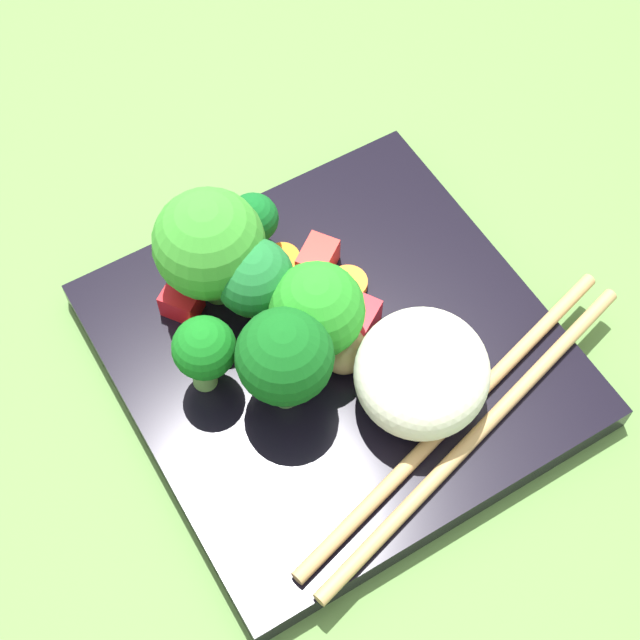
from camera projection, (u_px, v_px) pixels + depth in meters
ground_plane at (336, 370)px, 56.05cm from camera, size 110.00×110.00×2.00cm
square_plate at (336, 354)px, 54.41cm from camera, size 23.99×23.99×1.80cm
rice_mound at (422, 373)px, 49.86cm from camera, size 10.31×10.32×5.17cm
broccoli_floret_0 at (253, 220)px, 55.02cm from camera, size 2.96×2.96×4.27cm
broccoli_floret_1 at (255, 280)px, 51.14cm from camera, size 4.32×4.32×6.45cm
broccoli_floret_2 at (204, 350)px, 49.53cm from camera, size 3.41×3.41×5.47cm
broccoli_floret_3 at (209, 245)px, 51.17cm from camera, size 6.11×6.11×8.15cm
broccoli_floret_4 at (316, 311)px, 50.43cm from camera, size 5.19×5.19×6.52cm
broccoli_floret_5 at (285, 358)px, 48.46cm from camera, size 5.10×5.10×6.98cm
carrot_slice_0 at (308, 295)px, 55.00cm from camera, size 2.94×2.94×0.63cm
carrot_slice_1 at (348, 283)px, 55.45cm from camera, size 3.11×3.11×0.55cm
carrot_slice_2 at (283, 260)px, 56.26cm from camera, size 2.99×2.99×0.63cm
carrot_slice_3 at (199, 338)px, 53.55cm from camera, size 2.97×2.97×0.63cm
carrot_slice_4 at (259, 357)px, 52.83cm from camera, size 2.81×2.81×0.78cm
pepper_chunk_0 at (352, 319)px, 53.52cm from camera, size 3.64×3.61×1.78cm
pepper_chunk_1 at (318, 259)px, 55.60cm from camera, size 3.02×2.90×1.76cm
pepper_chunk_3 at (182, 302)px, 54.14cm from camera, size 2.57×2.65×1.67cm
chicken_piece_0 at (346, 351)px, 52.23cm from camera, size 3.63×3.49×2.19cm
chicken_piece_1 at (264, 280)px, 54.76cm from camera, size 3.21×2.85×1.93cm
chopstick_pair at (467, 425)px, 50.73cm from camera, size 23.78×9.25×0.78cm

